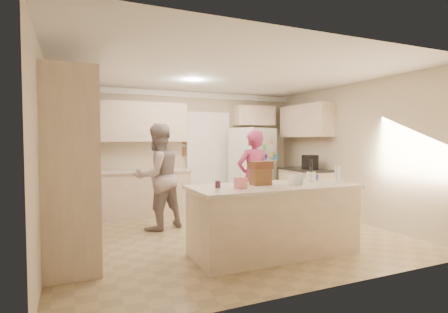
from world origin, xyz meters
name	(u,v)px	position (x,y,z in m)	size (l,w,h in m)	color
floor	(227,235)	(0.00, 0.00, -0.01)	(5.20, 4.60, 0.02)	tan
ceiling	(227,72)	(0.00, 0.00, 2.61)	(5.20, 4.60, 0.02)	white
wall_back	(184,150)	(0.00, 2.31, 1.30)	(5.20, 0.02, 2.60)	#C1B396
wall_front	(321,163)	(0.00, -2.31, 1.30)	(5.20, 0.02, 2.60)	#C1B396
wall_left	(45,158)	(-2.61, 0.00, 1.30)	(0.02, 4.60, 2.60)	#C1B396
wall_right	(352,152)	(2.61, 0.00, 1.30)	(0.02, 4.60, 2.60)	#C1B396
crown_back	(185,94)	(0.00, 2.26, 2.53)	(5.20, 0.08, 0.12)	white
pantry_bank	(71,166)	(-2.30, 0.20, 1.18)	(0.60, 2.60, 2.35)	beige
back_base_cab	(134,194)	(-1.15, 2.00, 0.44)	(2.20, 0.60, 0.88)	beige
back_countertop	(134,172)	(-1.15, 1.99, 0.90)	(2.24, 0.63, 0.04)	beige
back_upper_cab	(132,122)	(-1.15, 2.12, 1.90)	(2.20, 0.35, 0.80)	beige
doorway_opening	(208,161)	(0.55, 2.28, 1.05)	(0.90, 0.06, 2.10)	black
doorway_casing	(209,161)	(0.55, 2.24, 1.05)	(1.02, 0.03, 2.22)	white
wall_frame_upper	(186,139)	(0.02, 2.27, 1.55)	(0.15, 0.02, 0.20)	brown
wall_frame_lower	(186,151)	(0.02, 2.27, 1.28)	(0.15, 0.02, 0.20)	brown
refrigerator	(253,168)	(1.49, 1.89, 0.90)	(0.90, 0.70, 1.80)	white
fridge_seam	(261,169)	(1.49, 1.54, 0.90)	(0.01, 0.02, 1.78)	gray
fridge_dispenser	(252,158)	(1.27, 1.53, 1.15)	(0.22, 0.03, 0.35)	black
fridge_handle_l	(259,162)	(1.44, 1.52, 1.05)	(0.02, 0.02, 0.85)	silver
fridge_handle_r	(263,162)	(1.54, 1.52, 1.05)	(0.02, 0.02, 0.85)	silver
over_fridge_cab	(254,116)	(1.65, 2.12, 2.10)	(0.95, 0.35, 0.45)	beige
right_base_cab	(306,191)	(2.30, 1.00, 0.44)	(0.60, 1.20, 0.88)	beige
right_countertop	(306,170)	(2.29, 1.00, 0.90)	(0.63, 1.24, 0.04)	#2D2B28
right_upper_cab	(305,121)	(2.43, 1.20, 1.95)	(0.35, 1.50, 0.70)	beige
coffee_maker	(310,162)	(2.25, 0.80, 1.07)	(0.22, 0.28, 0.30)	black
island_base	(274,221)	(0.20, -1.10, 0.44)	(2.20, 0.90, 0.88)	beige
island_top	(274,187)	(0.20, -1.10, 0.90)	(2.28, 0.96, 0.05)	beige
utensil_crock	(311,177)	(0.85, -1.05, 1.00)	(0.13, 0.13, 0.15)	white
tissue_box	(241,183)	(-0.35, -1.20, 1.00)	(0.13, 0.13, 0.14)	pink
tissue_plume	(241,174)	(-0.35, -1.20, 1.10)	(0.08, 0.08, 0.08)	white
dollhouse_body	(261,177)	(0.05, -1.00, 1.04)	(0.26, 0.18, 0.22)	brown
dollhouse_roof	(261,165)	(0.05, -1.00, 1.20)	(0.28, 0.20, 0.10)	#592D1E
jam_jar	(218,184)	(-0.60, -1.05, 0.97)	(0.07, 0.07, 0.09)	#59263F
greeting_card_a	(292,180)	(0.35, -1.30, 1.01)	(0.12, 0.01, 0.16)	white
greeting_card_b	(299,179)	(0.50, -1.25, 1.01)	(0.12, 0.01, 0.16)	silver
water_bottle	(337,174)	(1.15, -1.25, 1.04)	(0.07, 0.07, 0.24)	silver
shaker_salt	(313,178)	(1.02, -0.88, 0.97)	(0.05, 0.05, 0.09)	#374595
shaker_pepper	(317,177)	(1.09, -0.88, 0.97)	(0.05, 0.05, 0.09)	#374595
teen_boy	(158,176)	(-0.95, 0.79, 0.91)	(0.88, 0.69, 1.82)	gray
teen_girl	(253,178)	(0.65, 0.32, 0.86)	(0.62, 0.41, 1.71)	#A23154
fridge_magnets	(261,169)	(1.49, 1.53, 0.90)	(0.76, 0.02, 1.44)	tan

